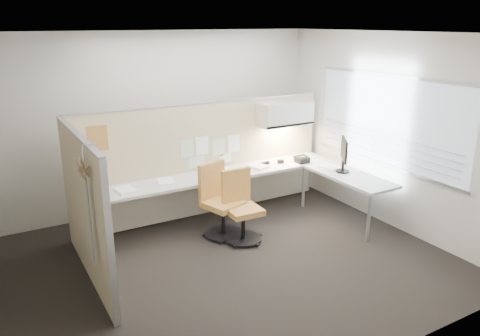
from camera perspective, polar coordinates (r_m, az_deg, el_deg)
floor at (r=6.04m, az=-2.24°, el=-11.57°), size 5.50×4.50×0.01m
ceiling at (r=5.29m, az=-2.61°, el=16.12°), size 5.50×4.50×0.01m
wall_back at (r=7.51m, az=-10.41°, el=5.45°), size 5.50×0.02×2.80m
wall_front at (r=3.77m, az=13.75°, el=-6.99°), size 5.50×0.02×2.80m
wall_right at (r=7.15m, az=17.57°, el=4.32°), size 0.02×4.50×2.80m
window_pane at (r=7.11m, az=17.55°, el=5.48°), size 0.01×2.80×1.30m
partition_back at (r=7.26m, az=-4.35°, el=0.99°), size 4.10×0.06×1.75m
partition_left at (r=5.66m, az=-18.40°, el=-4.73°), size 0.06×2.20×1.75m
desk at (r=7.11m, az=0.12°, el=-1.62°), size 4.00×2.07×0.73m
overhead_bin at (r=7.60m, az=5.51°, el=6.64°), size 0.90×0.36×0.38m
task_light_strip at (r=7.64m, az=5.46°, el=5.09°), size 0.60×0.06×0.02m
pinned_papers at (r=7.22m, az=-3.69°, el=2.22°), size 1.01×0.00×0.47m
poster at (r=6.58m, az=-17.00°, el=3.46°), size 0.28×0.00×0.35m
chair_left at (r=6.48m, az=0.10°, el=-4.97°), size 0.51×0.51×0.97m
chair_right at (r=6.61m, az=-2.51°, el=-4.25°), size 0.60×0.62×1.03m
monitor at (r=7.21m, az=12.54°, el=1.78°), size 0.30×0.42×0.52m
phone at (r=7.65m, az=7.53°, el=1.03°), size 0.21×0.20×0.12m
stapler at (r=7.49m, az=3.10°, el=0.59°), size 0.14×0.05×0.05m
tape_dispenser at (r=7.58m, az=4.97°, el=0.79°), size 0.11×0.09×0.06m
coat_hook at (r=4.89m, az=-18.44°, el=-1.30°), size 0.18×0.41×1.26m
paper_stack_0 at (r=6.50m, az=-13.79°, el=-2.64°), size 0.26×0.32×0.03m
paper_stack_1 at (r=6.77m, az=-9.08°, el=-1.61°), size 0.29×0.34×0.02m
paper_stack_2 at (r=6.87m, az=-3.52°, el=-1.02°), size 0.26×0.32×0.05m
paper_stack_3 at (r=7.15m, az=-1.71°, el=-0.35°), size 0.23×0.30×0.02m
paper_stack_4 at (r=7.36m, az=2.19°, el=0.21°), size 0.30×0.35×0.03m
paper_stack_5 at (r=7.48m, az=10.89°, el=0.15°), size 0.30×0.35×0.02m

